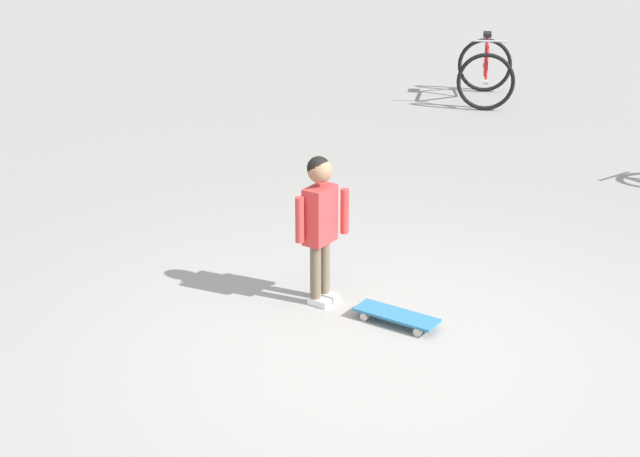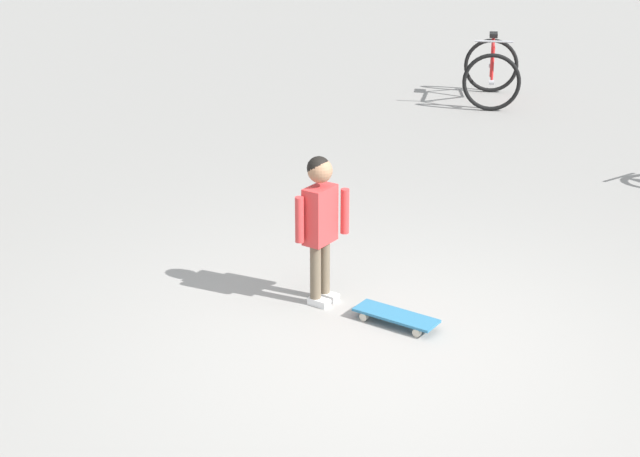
% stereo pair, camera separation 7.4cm
% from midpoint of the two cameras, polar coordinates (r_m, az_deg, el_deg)
% --- Properties ---
extents(ground_plane, '(50.00, 50.00, 0.00)m').
position_cam_midpoint_polar(ground_plane, '(6.05, 3.14, -7.41)').
color(ground_plane, gray).
extents(child_person, '(0.32, 0.29, 1.06)m').
position_cam_midpoint_polar(child_person, '(6.43, -0.32, 0.88)').
color(child_person, brown).
rests_on(child_person, ground).
extents(skateboard, '(0.32, 0.61, 0.07)m').
position_cam_midpoint_polar(skateboard, '(6.37, 4.28, -5.25)').
color(skateboard, teal).
rests_on(skateboard, ground).
extents(bicycle_far, '(1.19, 0.92, 0.85)m').
position_cam_midpoint_polar(bicycle_far, '(12.39, 9.73, 9.29)').
color(bicycle_far, black).
rests_on(bicycle_far, ground).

